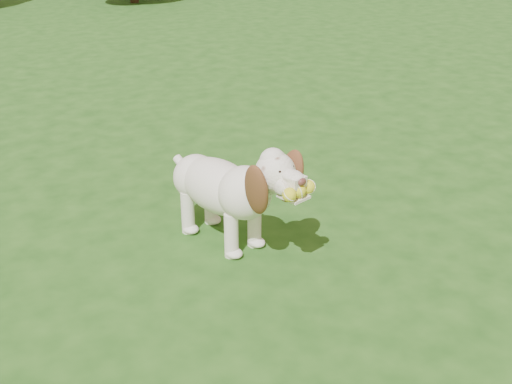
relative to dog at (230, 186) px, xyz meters
name	(u,v)px	position (x,y,z in m)	size (l,w,h in m)	color
ground	(279,288)	(0.02, -0.52, -0.36)	(80.00, 80.00, 0.00)	#1C4614
dog	(230,186)	(0.00, 0.00, 0.00)	(0.53, 1.04, 0.68)	white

